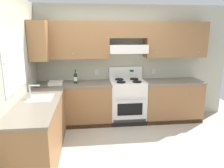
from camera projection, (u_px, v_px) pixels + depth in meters
ground_plane at (117, 151)px, 3.70m from camera, size 7.04×7.04×0.00m
wall_back at (126, 54)px, 4.88m from camera, size 4.68×0.57×2.55m
wall_left at (16, 72)px, 3.43m from camera, size 0.47×4.00×2.55m
counter_back_run at (120, 102)px, 4.82m from camera, size 3.60×0.65×0.91m
counter_left_run at (40, 129)px, 3.45m from camera, size 0.63×1.91×1.13m
stove at (127, 101)px, 4.84m from camera, size 0.76×0.62×1.20m
wine_bottle at (76, 77)px, 4.58m from camera, size 0.07×0.08×0.32m
bowl at (56, 83)px, 4.50m from camera, size 0.28×0.25×0.06m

